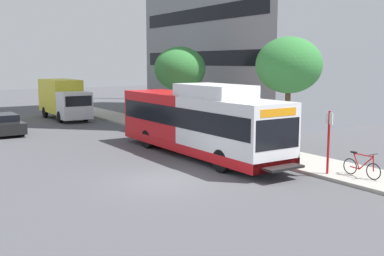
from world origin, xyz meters
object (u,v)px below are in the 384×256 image
(street_tree_near_stop, at_px, (289,66))
(box_truck_background, at_px, (64,98))
(street_tree_mid_block, at_px, (180,69))
(parked_car_far_lane, at_px, (5,124))
(bus_stop_sign_pole, at_px, (329,137))
(bicycle_parked, at_px, (362,167))
(transit_bus, at_px, (198,122))

(street_tree_near_stop, bearing_deg, box_truck_background, 103.95)
(street_tree_mid_block, bearing_deg, street_tree_near_stop, -86.76)
(street_tree_mid_block, relative_size, box_truck_background, 0.80)
(parked_car_far_lane, bearing_deg, box_truck_background, 45.08)
(bus_stop_sign_pole, xyz_separation_m, street_tree_near_stop, (2.25, 4.63, 2.87))
(bicycle_parked, height_order, box_truck_background, box_truck_background)
(bicycle_parked, relative_size, street_tree_near_stop, 0.30)
(bicycle_parked, distance_m, street_tree_near_stop, 7.16)
(street_tree_near_stop, bearing_deg, transit_bus, 155.80)
(transit_bus, relative_size, bus_stop_sign_pole, 4.71)
(bicycle_parked, xyz_separation_m, street_tree_mid_block, (1.00, 15.43, 3.68))
(transit_bus, relative_size, street_tree_mid_block, 2.19)
(transit_bus, distance_m, parked_car_far_lane, 14.51)
(parked_car_far_lane, bearing_deg, transit_bus, -62.45)
(transit_bus, distance_m, street_tree_near_stop, 5.46)
(bus_stop_sign_pole, bearing_deg, street_tree_near_stop, 64.11)
(bus_stop_sign_pole, bearing_deg, parked_car_far_lane, 114.20)
(transit_bus, height_order, street_tree_mid_block, street_tree_mid_block)
(bus_stop_sign_pole, xyz_separation_m, street_tree_mid_block, (1.70, 14.30, 2.59))
(street_tree_near_stop, xyz_separation_m, box_truck_background, (-5.12, 20.61, -2.78))
(bus_stop_sign_pole, height_order, box_truck_background, box_truck_background)
(bus_stop_sign_pole, distance_m, bicycle_parked, 1.71)
(bicycle_parked, xyz_separation_m, street_tree_near_stop, (1.55, 5.76, 3.96))
(transit_bus, xyz_separation_m, street_tree_near_stop, (4.27, -1.92, 2.82))
(bus_stop_sign_pole, bearing_deg, street_tree_mid_block, 83.21)
(street_tree_near_stop, distance_m, street_tree_mid_block, 9.69)
(bus_stop_sign_pole, bearing_deg, box_truck_background, 96.49)
(bus_stop_sign_pole, bearing_deg, transit_bus, 107.12)
(bicycle_parked, bearing_deg, street_tree_near_stop, 74.96)
(bicycle_parked, bearing_deg, street_tree_mid_block, 86.29)
(box_truck_background, bearing_deg, street_tree_mid_block, -67.31)
(bus_stop_sign_pole, height_order, street_tree_mid_block, street_tree_mid_block)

